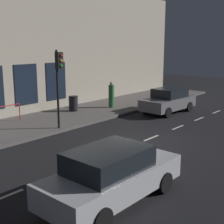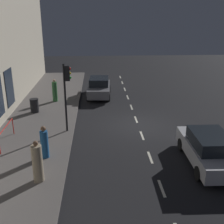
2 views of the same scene
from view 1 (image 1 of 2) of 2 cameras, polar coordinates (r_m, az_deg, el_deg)
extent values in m
plane|color=black|center=(14.62, 4.87, -5.52)|extent=(60.00, 60.00, 0.00)
cube|color=#5B5654|center=(18.77, -10.87, -1.49)|extent=(4.50, 32.00, 0.15)
cube|color=#B2A893|center=(20.32, -15.97, 10.99)|extent=(0.60, 32.00, 8.37)
cube|color=#192333|center=(21.60, -9.97, 5.45)|extent=(0.04, 1.62, 2.46)
cube|color=#192333|center=(20.19, -15.08, 4.77)|extent=(0.04, 1.62, 2.46)
cube|color=beige|center=(22.18, 18.16, 0.02)|extent=(0.12, 1.20, 0.01)
cube|color=beige|center=(19.84, 15.30, -1.18)|extent=(0.12, 1.20, 0.01)
cube|color=beige|center=(17.57, 11.69, -2.69)|extent=(0.12, 1.20, 0.01)
cube|color=beige|center=(15.41, 7.03, -4.63)|extent=(0.12, 1.20, 0.01)
cube|color=beige|center=(13.41, 0.88, -7.11)|extent=(0.12, 1.20, 0.01)
cube|color=beige|center=(11.65, -7.39, -10.27)|extent=(0.12, 1.20, 0.01)
cube|color=beige|center=(10.24, -18.49, -14.09)|extent=(0.12, 1.20, 0.01)
cylinder|color=black|center=(16.35, -9.69, 3.92)|extent=(0.12, 0.12, 3.97)
cube|color=black|center=(16.07, -9.43, 9.04)|extent=(0.26, 0.32, 0.84)
sphere|color=red|center=(15.95, -9.13, 9.94)|extent=(0.15, 0.15, 0.15)
sphere|color=gold|center=(15.97, -9.10, 9.04)|extent=(0.15, 0.15, 0.15)
sphere|color=green|center=(15.98, -9.07, 8.13)|extent=(0.15, 0.15, 0.15)
cube|color=#B7B7BC|center=(9.29, 0.15, -11.97)|extent=(1.89, 4.52, 0.70)
cube|color=black|center=(8.92, -0.61, -8.51)|extent=(1.63, 2.36, 0.60)
cylinder|color=black|center=(10.89, 1.62, -10.00)|extent=(0.23, 0.64, 0.64)
cylinder|color=black|center=(9.99, 9.30, -12.28)|extent=(0.23, 0.64, 0.64)
cylinder|color=black|center=(9.11, -10.00, -14.84)|extent=(0.23, 0.64, 0.64)
cylinder|color=black|center=(8.01, -1.93, -18.69)|extent=(0.23, 0.64, 0.64)
cube|color=slate|center=(21.13, 9.97, 1.60)|extent=(2.00, 4.17, 0.70)
cube|color=black|center=(21.16, 10.27, 3.39)|extent=(1.67, 2.21, 0.60)
cylinder|color=black|center=(19.71, 9.90, -0.07)|extent=(0.26, 0.65, 0.64)
cylinder|color=black|center=(20.64, 6.08, 0.59)|extent=(0.26, 0.65, 0.64)
cylinder|color=black|center=(21.83, 13.58, 0.95)|extent=(0.26, 0.65, 0.64)
cylinder|color=black|center=(22.68, 9.97, 1.52)|extent=(0.26, 0.65, 0.64)
cylinder|color=#336B38|center=(21.74, -0.12, 2.84)|extent=(0.45, 0.45, 1.53)
sphere|color=tan|center=(21.62, -0.12, 5.14)|extent=(0.22, 0.22, 0.22)
cube|color=tan|center=(21.54, 0.05, 5.11)|extent=(0.05, 0.07, 0.06)
cylinder|color=black|center=(20.75, -6.92, 1.42)|extent=(0.58, 0.58, 0.91)
cylinder|color=black|center=(20.66, -6.95, 2.74)|extent=(0.61, 0.61, 0.06)
cylinder|color=red|center=(18.84, -16.17, 0.01)|extent=(0.05, 0.05, 0.95)
cylinder|color=red|center=(18.12, -19.45, 0.86)|extent=(0.05, 2.44, 0.05)
camera|label=2|loc=(11.95, -78.02, 14.31)|focal=45.16mm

